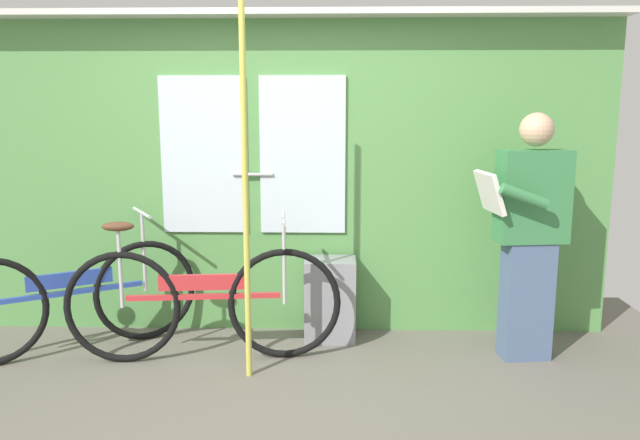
{
  "coord_description": "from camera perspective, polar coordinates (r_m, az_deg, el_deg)",
  "views": [
    {
      "loc": [
        0.38,
        -3.2,
        1.61
      ],
      "look_at": [
        0.28,
        0.74,
        0.9
      ],
      "focal_mm": 34.72,
      "sensor_mm": 36.0,
      "label": 1
    }
  ],
  "objects": [
    {
      "name": "bicycle_leaning_behind",
      "position": [
        4.06,
        -10.74,
        -7.45
      ],
      "size": [
        1.75,
        0.44,
        0.94
      ],
      "rotation": [
        0.0,
        0.0,
        0.1
      ],
      "color": "black",
      "rests_on": "ground_plane"
    },
    {
      "name": "bicycle_near_door",
      "position": [
        4.43,
        -22.05,
        -6.67
      ],
      "size": [
        1.47,
        0.91,
        0.92
      ],
      "rotation": [
        0.0,
        0.0,
        0.54
      ],
      "color": "black",
      "rests_on": "ground_plane"
    },
    {
      "name": "passenger_reading_newspaper",
      "position": [
        4.14,
        18.69,
        -1.08
      ],
      "size": [
        0.58,
        0.49,
        1.59
      ],
      "rotation": [
        0.0,
        0.0,
        3.25
      ],
      "color": "slate",
      "rests_on": "ground_plane"
    },
    {
      "name": "handrail_pole",
      "position": [
        3.62,
        -6.89,
        2.18
      ],
      "size": [
        0.04,
        0.04,
        2.21
      ],
      "primitive_type": "cylinder",
      "color": "#C6C14C",
      "rests_on": "ground_plane"
    },
    {
      "name": "train_door_wall",
      "position": [
        4.43,
        -3.61,
        4.63
      ],
      "size": [
        4.66,
        0.28,
        2.25
      ],
      "color": "#56934C",
      "rests_on": "ground_plane"
    },
    {
      "name": "trash_bin_by_wall",
      "position": [
        4.38,
        0.93,
        -7.3
      ],
      "size": [
        0.35,
        0.28,
        0.58
      ],
      "primitive_type": "cube",
      "color": "gray",
      "rests_on": "ground_plane"
    },
    {
      "name": "ground_plane",
      "position": [
        3.61,
        -5.01,
        -16.63
      ],
      "size": [
        5.66,
        4.0,
        0.04
      ],
      "primitive_type": "cube",
      "color": "#666056"
    }
  ]
}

